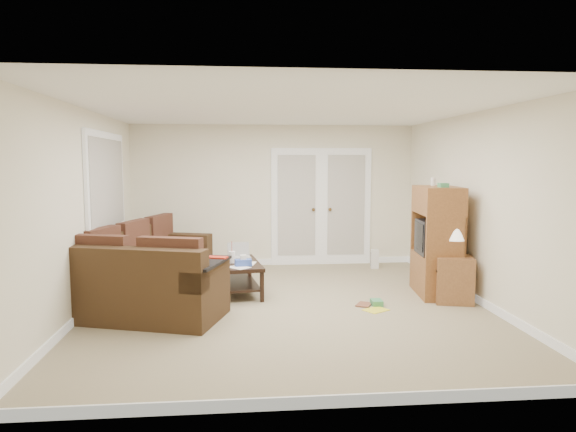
{
  "coord_description": "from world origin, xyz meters",
  "views": [
    {
      "loc": [
        -0.59,
        -6.39,
        1.84
      ],
      "look_at": [
        0.06,
        0.66,
        1.1
      ],
      "focal_mm": 32.0,
      "sensor_mm": 36.0,
      "label": 1
    }
  ],
  "objects": [
    {
      "name": "wall_back",
      "position": [
        0.0,
        2.75,
        1.25
      ],
      "size": [
        5.0,
        0.02,
        2.5
      ],
      "primitive_type": "cube",
      "color": "white",
      "rests_on": "floor"
    },
    {
      "name": "wall_left",
      "position": [
        -2.5,
        0.0,
        1.25
      ],
      "size": [
        0.02,
        5.5,
        2.5
      ],
      "primitive_type": "cube",
      "color": "white",
      "rests_on": "floor"
    },
    {
      "name": "side_cabinet",
      "position": [
        2.2,
        0.04,
        0.36
      ],
      "size": [
        0.57,
        0.57,
        1.0
      ],
      "rotation": [
        0.0,
        0.0,
        -0.25
      ],
      "color": "brown",
      "rests_on": "floor"
    },
    {
      "name": "ceiling",
      "position": [
        0.0,
        0.0,
        2.5
      ],
      "size": [
        5.0,
        5.5,
        0.02
      ],
      "primitive_type": "cube",
      "color": "white",
      "rests_on": "wall_back"
    },
    {
      "name": "space_heater",
      "position": [
        1.72,
        2.25,
        0.16
      ],
      "size": [
        0.14,
        0.13,
        0.33
      ],
      "primitive_type": "cube",
      "rotation": [
        0.0,
        0.0,
        -0.13
      ],
      "color": "white",
      "rests_on": "floor"
    },
    {
      "name": "french_doors",
      "position": [
        0.85,
        2.71,
        1.04
      ],
      "size": [
        1.8,
        0.05,
        2.13
      ],
      "color": "white",
      "rests_on": "floor"
    },
    {
      "name": "floor_greenbox",
      "position": [
        1.15,
        -0.04,
        0.04
      ],
      "size": [
        0.14,
        0.18,
        0.07
      ],
      "primitive_type": "cube",
      "rotation": [
        0.0,
        0.0,
        -0.0
      ],
      "color": "#3F8A57",
      "rests_on": "floor"
    },
    {
      "name": "tv_armoire",
      "position": [
        2.11,
        0.44,
        0.76
      ],
      "size": [
        0.62,
        1.0,
        1.63
      ],
      "rotation": [
        0.0,
        0.0,
        -0.11
      ],
      "color": "brown",
      "rests_on": "floor"
    },
    {
      "name": "window_left",
      "position": [
        -2.46,
        1.0,
        1.55
      ],
      "size": [
        0.05,
        1.92,
        1.42
      ],
      "color": "white",
      "rests_on": "wall_left"
    },
    {
      "name": "floor_book",
      "position": [
        0.91,
        0.02,
        0.01
      ],
      "size": [
        0.27,
        0.29,
        0.02
      ],
      "primitive_type": "imported",
      "rotation": [
        0.0,
        0.0,
        -0.51
      ],
      "color": "brown",
      "rests_on": "floor"
    },
    {
      "name": "coffee_table",
      "position": [
        -0.63,
        0.75,
        0.25
      ],
      "size": [
        0.7,
        1.17,
        0.75
      ],
      "rotation": [
        0.0,
        0.0,
        0.14
      ],
      "color": "black",
      "rests_on": "floor"
    },
    {
      "name": "floor",
      "position": [
        0.0,
        0.0,
        0.0
      ],
      "size": [
        5.5,
        5.5,
        0.0
      ],
      "primitive_type": "plane",
      "color": "tan",
      "rests_on": "ground"
    },
    {
      "name": "wall_right",
      "position": [
        2.5,
        0.0,
        1.25
      ],
      "size": [
        0.02,
        5.5,
        2.5
      ],
      "primitive_type": "cube",
      "color": "white",
      "rests_on": "floor"
    },
    {
      "name": "sectional_sofa",
      "position": [
        -1.85,
        0.44,
        0.35
      ],
      "size": [
        2.13,
        3.35,
        0.9
      ],
      "rotation": [
        0.0,
        0.0,
        -0.3
      ],
      "color": "#3E2A18",
      "rests_on": "floor"
    },
    {
      "name": "wall_front",
      "position": [
        0.0,
        -2.75,
        1.25
      ],
      "size": [
        5.0,
        0.02,
        2.5
      ],
      "primitive_type": "cube",
      "color": "white",
      "rests_on": "floor"
    },
    {
      "name": "baseboards",
      "position": [
        0.0,
        0.0,
        0.05
      ],
      "size": [
        5.0,
        5.5,
        0.1
      ],
      "primitive_type": null,
      "color": "white",
      "rests_on": "floor"
    },
    {
      "name": "floor_magazine",
      "position": [
        1.08,
        -0.26,
        0.0
      ],
      "size": [
        0.36,
        0.34,
        0.01
      ],
      "primitive_type": "cube",
      "rotation": [
        0.0,
        0.0,
        0.55
      ],
      "color": "yellow",
      "rests_on": "floor"
    }
  ]
}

